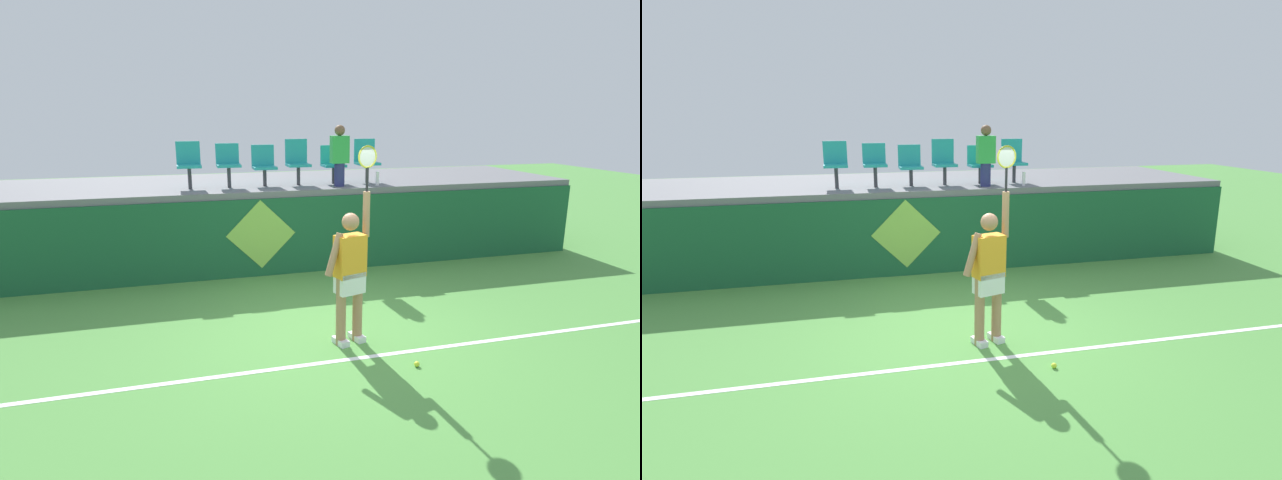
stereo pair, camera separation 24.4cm
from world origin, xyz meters
The scene contains 15 objects.
ground_plane centered at (0.00, 0.00, 0.00)m, with size 40.00×40.00×0.00m, color #519342.
court_back_wall centered at (0.00, 2.93, 0.72)m, with size 12.16×0.20×1.44m, color #195633.
spectator_platform centered at (0.00, 4.44, 1.50)m, with size 12.16×3.13×0.12m, color slate.
court_baseline_stripe centered at (0.00, -0.73, 0.00)m, with size 10.94×0.08×0.01m, color white.
tennis_player centered at (0.08, -0.26, 0.98)m, with size 0.74×0.35×2.55m.
tennis_ball centered at (0.64, -1.12, 0.03)m, with size 0.07×0.07×0.07m, color #D1E533.
water_bottle centered at (1.78, 3.12, 1.70)m, with size 0.07×0.07×0.27m, color white.
stadium_chair_0 centered at (-1.76, 3.70, 2.05)m, with size 0.44×0.42×0.87m.
stadium_chair_1 centered at (-1.03, 3.69, 2.03)m, with size 0.44×0.42×0.82m.
stadium_chair_2 centered at (-0.35, 3.70, 1.99)m, with size 0.44×0.42×0.78m.
stadium_chair_3 centered at (0.32, 3.70, 2.04)m, with size 0.44×0.42×0.88m.
stadium_chair_4 centered at (1.04, 3.69, 1.98)m, with size 0.44×0.42×0.75m.
stadium_chair_5 centered at (1.76, 3.70, 2.03)m, with size 0.44×0.42×0.87m.
spectator_0 centered at (1.04, 3.24, 2.17)m, with size 0.34×0.20×1.16m.
wall_signage_mount centered at (-0.58, 2.82, 0.00)m, with size 1.27×0.01×1.43m.
Camera 2 is at (-1.71, -6.16, 2.93)m, focal length 28.46 mm.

